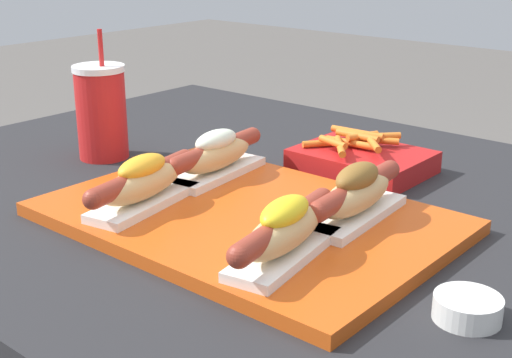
# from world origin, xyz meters

# --- Properties ---
(serving_tray) EXTENTS (0.52, 0.36, 0.02)m
(serving_tray) POSITION_xyz_m (-0.01, -0.11, 0.73)
(serving_tray) COLOR #CC4C14
(serving_tray) RESTS_ON patio_table
(hot_dog_0) EXTENTS (0.09, 0.21, 0.07)m
(hot_dog_0) POSITION_xyz_m (-0.13, -0.19, 0.77)
(hot_dog_0) COLOR white
(hot_dog_0) RESTS_ON serving_tray
(hot_dog_1) EXTENTS (0.09, 0.22, 0.07)m
(hot_dog_1) POSITION_xyz_m (0.11, -0.19, 0.77)
(hot_dog_1) COLOR white
(hot_dog_1) RESTS_ON serving_tray
(hot_dog_2) EXTENTS (0.08, 0.22, 0.07)m
(hot_dog_2) POSITION_xyz_m (-0.14, -0.04, 0.77)
(hot_dog_2) COLOR white
(hot_dog_2) RESTS_ON serving_tray
(hot_dog_3) EXTENTS (0.07, 0.22, 0.07)m
(hot_dog_3) POSITION_xyz_m (0.11, -0.04, 0.77)
(hot_dog_3) COLOR white
(hot_dog_3) RESTS_ON serving_tray
(sauce_bowl) EXTENTS (0.07, 0.07, 0.03)m
(sauce_bowl) POSITION_xyz_m (0.31, -0.16, 0.73)
(sauce_bowl) COLOR silver
(sauce_bowl) RESTS_ON patio_table
(drink_cup) EXTENTS (0.09, 0.09, 0.22)m
(drink_cup) POSITION_xyz_m (-0.39, -0.05, 0.80)
(drink_cup) COLOR red
(drink_cup) RESTS_ON patio_table
(fries_basket) EXTENTS (0.20, 0.16, 0.06)m
(fries_basket) POSITION_xyz_m (-0.02, 0.17, 0.74)
(fries_basket) COLOR #B21919
(fries_basket) RESTS_ON patio_table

